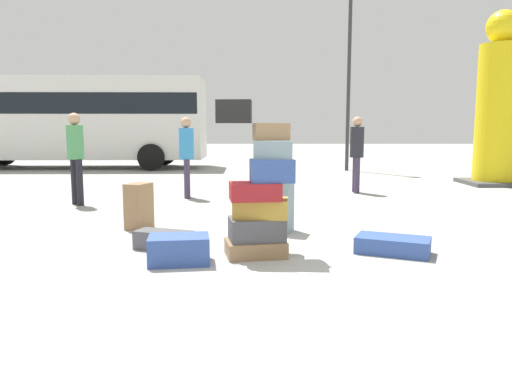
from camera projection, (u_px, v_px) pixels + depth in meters
ground_plane at (256, 260)px, 5.20m from camera, size 80.00×80.00×0.00m
suitcase_tower at (259, 195)px, 5.31m from camera, size 0.86×0.65×1.71m
suitcase_cream_foreground_far at (270, 196)px, 7.29m from camera, size 0.28×0.44×0.78m
suitcase_brown_upright_blue at (139, 206)px, 6.78m from camera, size 0.37×0.43×0.64m
suitcase_navy_right_side at (179, 250)px, 5.05m from camera, size 0.68×0.50×0.29m
suitcase_navy_white_trunk at (393, 245)px, 5.46m from camera, size 0.91×0.71×0.19m
suitcase_slate_behind_tower at (284, 205)px, 6.55m from camera, size 0.28×0.38×0.75m
suitcase_charcoal_left_side at (164, 240)px, 5.62m from camera, size 0.72×0.48×0.22m
person_bearded_onlooker at (76, 150)px, 8.81m from camera, size 0.30×0.30×1.69m
person_tourist_with_camera at (357, 148)px, 10.53m from camera, size 0.30×0.34×1.66m
person_passerby_in_red at (186, 150)px, 9.75m from camera, size 0.30×0.34×1.63m
yellow_dummy_statue at (498, 108)px, 11.99m from camera, size 1.45×1.45×4.26m
parked_bus at (70, 116)px, 17.19m from camera, size 9.52×2.92×3.15m
lamp_post at (349, 52)px, 15.78m from camera, size 0.36×0.36×5.96m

